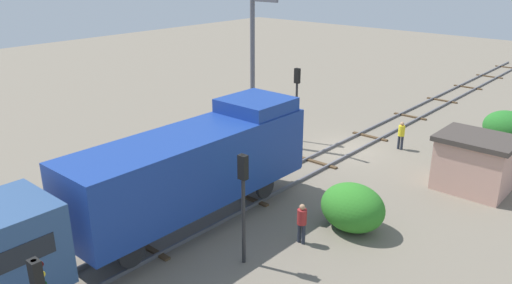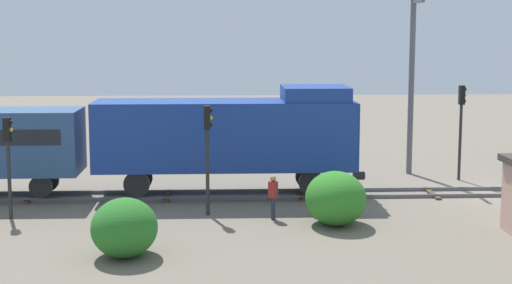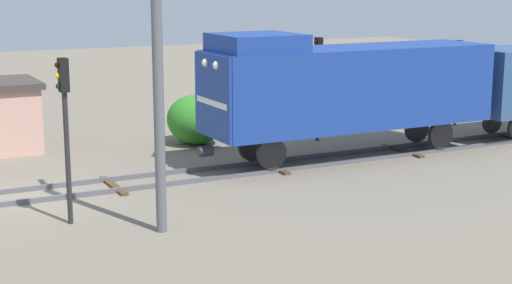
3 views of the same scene
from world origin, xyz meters
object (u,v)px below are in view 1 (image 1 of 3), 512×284
object	(u,v)px
worker_by_signal	(302,220)
catenary_mast	(253,67)
traffic_signal_near	(297,91)
traffic_signal_mid	(243,190)
worker_near_track	(401,133)
relay_hut	(474,163)
locomotive	(197,163)

from	to	relation	value
worker_by_signal	catenary_mast	size ratio (longest dim) A/B	0.19
worker_by_signal	traffic_signal_near	bearing A→B (deg)	101.74
traffic_signal_mid	worker_near_track	bearing A→B (deg)	-86.13
traffic_signal_near	worker_near_track	world-z (taller)	traffic_signal_near
traffic_signal_mid	catenary_mast	world-z (taller)	catenary_mast
traffic_signal_mid	worker_near_track	size ratio (longest dim) A/B	2.52
worker_near_track	relay_hut	xyz separation A→B (m)	(-5.10, 2.81, 0.40)
catenary_mast	relay_hut	size ratio (longest dim) A/B	2.54
worker_near_track	catenary_mast	distance (m)	9.53
traffic_signal_near	catenary_mast	world-z (taller)	catenary_mast
traffic_signal_near	traffic_signal_mid	xyz separation A→B (m)	(-6.60, 11.94, -0.17)
locomotive	relay_hut	size ratio (longest dim) A/B	3.31
locomotive	traffic_signal_near	bearing A→B (deg)	-73.84
worker_by_signal	relay_hut	bearing A→B (deg)	44.52
catenary_mast	relay_hut	world-z (taller)	catenary_mast
traffic_signal_near	relay_hut	size ratio (longest dim) A/B	1.30
locomotive	worker_near_track	xyz separation A→B (m)	(-2.40, -13.87, -1.78)
traffic_signal_near	relay_hut	distance (m)	10.84
locomotive	traffic_signal_near	size ratio (longest dim) A/B	2.56
traffic_signal_mid	worker_by_signal	world-z (taller)	traffic_signal_mid
locomotive	catenary_mast	xyz separation A→B (m)	(4.94, -9.05, 1.92)
traffic_signal_near	catenary_mast	bearing A→B (deg)	48.83
locomotive	worker_by_signal	distance (m)	4.83
traffic_signal_mid	catenary_mast	xyz separation A→B (m)	(8.34, -9.95, 1.73)
locomotive	traffic_signal_near	xyz separation A→B (m)	(3.20, -11.04, 0.36)
locomotive	worker_by_signal	xyz separation A→B (m)	(-4.20, -1.58, -1.78)
catenary_mast	locomotive	bearing A→B (deg)	118.65
locomotive	worker_near_track	world-z (taller)	locomotive
traffic_signal_mid	worker_near_track	world-z (taller)	traffic_signal_mid
worker_near_track	relay_hut	distance (m)	5.84
traffic_signal_mid	worker_by_signal	size ratio (longest dim) A/B	2.52
catenary_mast	relay_hut	xyz separation A→B (m)	(-12.44, -2.02, -3.30)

